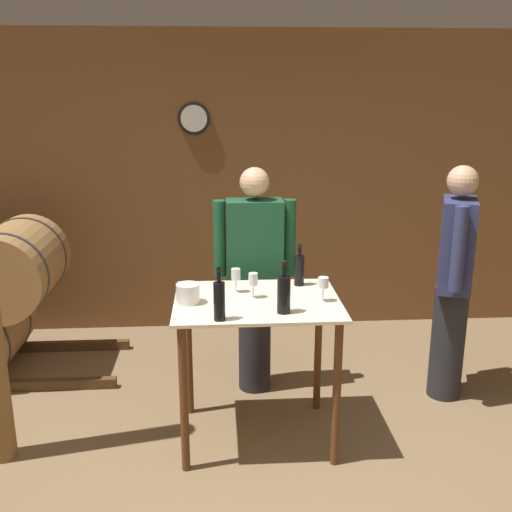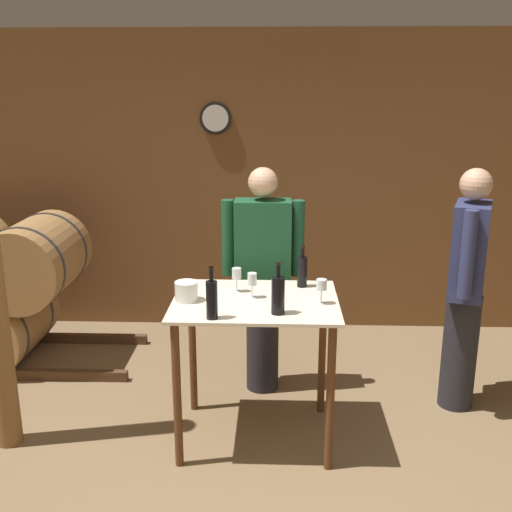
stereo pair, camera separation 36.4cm
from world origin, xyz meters
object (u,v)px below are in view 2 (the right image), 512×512
(wine_bottle_far_left, at_px, (212,298))
(wine_glass_near_right, at_px, (321,286))
(wine_bottle_center, at_px, (302,270))
(wine_glass_near_left, at_px, (237,275))
(person_visitor_with_scarf, at_px, (466,286))
(wine_glass_near_center, at_px, (252,280))
(person_host, at_px, (263,276))
(ice_bucket, at_px, (186,291))
(wine_bottle_left, at_px, (278,294))

(wine_bottle_far_left, distance_m, wine_glass_near_right, 0.68)
(wine_bottle_far_left, relative_size, wine_bottle_center, 1.09)
(wine_glass_near_left, relative_size, person_visitor_with_scarf, 0.09)
(wine_glass_near_left, relative_size, wine_glass_near_center, 0.98)
(wine_bottle_center, xyz_separation_m, wine_glass_near_left, (-0.42, -0.12, 0.00))
(wine_bottle_center, xyz_separation_m, wine_glass_near_right, (0.10, -0.32, 0.00))
(wine_bottle_far_left, relative_size, wine_glass_near_center, 1.91)
(wine_glass_near_left, height_order, person_host, person_host)
(wine_bottle_center, height_order, wine_glass_near_right, wine_bottle_center)
(wine_bottle_center, relative_size, ice_bucket, 1.97)
(ice_bucket, bearing_deg, wine_glass_near_right, -1.62)
(wine_bottle_center, xyz_separation_m, ice_bucket, (-0.71, -0.30, -0.05))
(wine_bottle_left, height_order, wine_glass_near_left, wine_bottle_left)
(wine_bottle_center, bearing_deg, person_host, 123.02)
(wine_glass_near_left, height_order, wine_glass_near_right, wine_glass_near_left)
(wine_bottle_left, xyz_separation_m, wine_glass_near_center, (-0.16, 0.27, -0.00))
(wine_glass_near_center, xyz_separation_m, ice_bucket, (-0.40, -0.07, -0.05))
(wine_glass_near_center, xyz_separation_m, person_host, (0.05, 0.64, -0.18))
(wine_bottle_far_left, height_order, person_visitor_with_scarf, person_visitor_with_scarf)
(wine_glass_near_center, bearing_deg, wine_bottle_far_left, -120.55)
(wine_bottle_center, height_order, person_host, person_host)
(wine_bottle_left, distance_m, person_visitor_with_scarf, 1.46)
(wine_bottle_center, height_order, person_visitor_with_scarf, person_visitor_with_scarf)
(wine_glass_near_center, height_order, ice_bucket, wine_glass_near_center)
(wine_glass_near_left, distance_m, ice_bucket, 0.35)
(wine_glass_near_left, bearing_deg, wine_glass_near_center, -46.89)
(person_visitor_with_scarf, bearing_deg, wine_glass_near_left, -168.60)
(wine_bottle_left, distance_m, wine_glass_near_left, 0.46)
(wine_bottle_center, distance_m, person_host, 0.52)
(wine_bottle_left, distance_m, person_host, 0.93)
(wine_glass_near_right, height_order, person_host, person_host)
(wine_bottle_left, relative_size, ice_bucket, 2.20)
(person_visitor_with_scarf, bearing_deg, wine_bottle_left, -151.76)
(wine_glass_near_left, distance_m, wine_glass_near_right, 0.56)
(wine_bottle_center, distance_m, ice_bucket, 0.77)
(wine_bottle_left, xyz_separation_m, wine_glass_near_right, (0.26, 0.17, -0.00))
(wine_glass_near_center, xyz_separation_m, person_visitor_with_scarf, (1.44, 0.42, -0.16))
(wine_glass_near_right, distance_m, person_visitor_with_scarf, 1.16)
(wine_glass_near_center, height_order, person_host, person_host)
(wine_bottle_far_left, xyz_separation_m, person_host, (0.26, 0.99, -0.18))
(wine_glass_near_center, distance_m, wine_glass_near_right, 0.43)
(wine_glass_near_center, relative_size, person_host, 0.09)
(wine_glass_near_left, bearing_deg, wine_glass_near_right, -21.20)
(wine_bottle_far_left, xyz_separation_m, wine_glass_near_right, (0.63, 0.26, -0.01))
(person_visitor_with_scarf, bearing_deg, wine_bottle_center, -170.14)
(person_host, height_order, person_visitor_with_scarf, person_visitor_with_scarf)
(wine_bottle_left, xyz_separation_m, ice_bucket, (-0.56, 0.20, -0.06))
(wine_bottle_left, xyz_separation_m, person_visitor_with_scarf, (1.28, 0.69, -0.16))
(wine_bottle_far_left, height_order, wine_glass_near_left, wine_bottle_far_left)
(wine_glass_near_right, distance_m, ice_bucket, 0.82)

